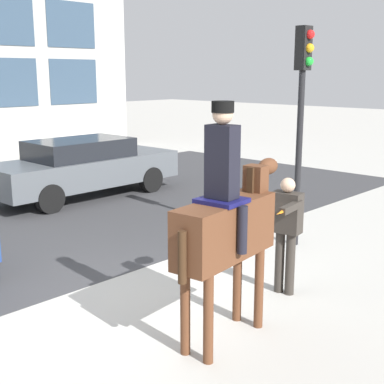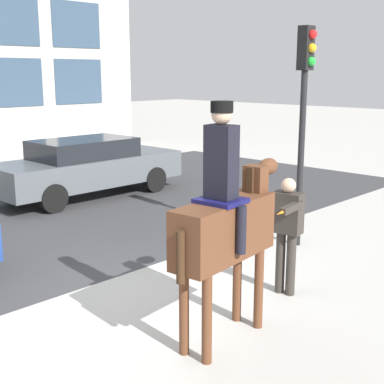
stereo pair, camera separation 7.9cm
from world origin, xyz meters
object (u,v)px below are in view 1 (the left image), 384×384
Objects in this scene: mounted_horse_lead at (227,222)px; street_car_far_lane at (84,166)px; pedestrian_bystander at (286,227)px; traffic_light at (302,101)px.

mounted_horse_lead is 0.57× the size of street_car_far_lane.
mounted_horse_lead is 7.93m from street_car_far_lane.
mounted_horse_lead is 1.66× the size of pedestrian_bystander.
mounted_horse_lead is 1.65m from pedestrian_bystander.
pedestrian_bystander is 0.34× the size of street_car_far_lane.
traffic_light is (0.39, -5.91, 1.78)m from street_car_far_lane.
traffic_light reaches higher than street_car_far_lane.
pedestrian_bystander is (1.57, 0.25, -0.43)m from mounted_horse_lead.
traffic_light is at bearing -86.18° from street_car_far_lane.
street_car_far_lane is (3.15, 7.25, -0.64)m from mounted_horse_lead.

